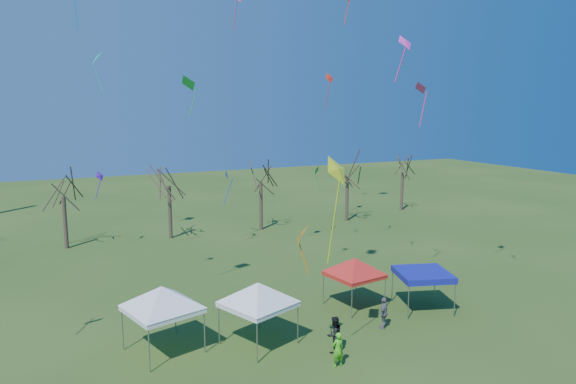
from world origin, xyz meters
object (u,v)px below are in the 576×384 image
tent_red (355,261)px  person_dark (334,335)px  tree_5 (403,159)px  person_grey (384,313)px  tent_white_west (162,291)px  tent_blue (423,274)px  tree_4 (348,161)px  tent_white_mid (258,287)px  tree_3 (261,165)px  tree_2 (168,167)px  tree_1 (62,178)px  person_green (338,349)px

tent_red → person_dark: bearing=-131.0°
tree_5 → person_grey: bearing=-128.8°
tent_white_west → tent_blue: bearing=-3.8°
tree_4 → tent_white_mid: bearing=-129.8°
tent_red → tree_4: bearing=59.7°
tree_3 → tent_white_west: bearing=-122.5°
tent_white_mid → person_grey: bearing=-9.0°
tent_red → person_grey: bearing=-93.4°
tree_2 → person_grey: tree_2 is taller
tent_white_mid → person_grey: size_ratio=2.27×
tree_3 → tent_blue: size_ratio=2.25×
tree_3 → tent_white_west: (-13.26, -20.82, -3.11)m
tree_1 → tree_4: (26.12, -0.65, 0.27)m
tree_4 → person_grey: tree_4 is taller
tree_5 → person_grey: tree_5 is taller
tree_4 → person_dark: (-15.38, -24.19, -5.19)m
tree_1 → tree_2: size_ratio=0.92×
tent_blue → person_green: (-7.67, -3.69, -1.24)m
tent_white_west → person_grey: bearing=-11.4°
tent_white_west → tent_white_mid: (4.31, -1.15, -0.08)m
person_grey → person_dark: bearing=-19.3°
tree_5 → tree_1: bearing=-177.6°
tree_3 → tree_4: tree_3 is taller
tent_white_mid → tent_white_west: bearing=165.0°
tent_blue → person_green: 8.60m
tree_3 → tent_white_mid: bearing=-112.2°
tree_1 → person_grey: size_ratio=4.54×
tree_1 → person_green: size_ratio=4.77×
tree_5 → tent_red: bearing=-132.4°
tree_1 → tent_white_mid: size_ratio=2.00×
tree_3 → tent_blue: bearing=-87.1°
tent_white_mid → person_dark: bearing=-38.0°
tree_3 → tree_5: tree_3 is taller
tent_red → person_grey: tent_red is taller
tree_4 → tent_red: tree_4 is taller
person_green → tent_red: bearing=-130.0°
tree_2 → tent_red: 21.38m
tent_red → person_green: tent_red is taller
tree_2 → tree_4: bearing=-1.2°
tree_2 → tent_red: tree_2 is taller
tree_3 → tree_4: 9.32m
tree_4 → tree_5: (8.37, 2.06, -0.33)m
tree_1 → tent_white_mid: (7.85, -22.57, -2.90)m
tent_white_mid → tent_red: size_ratio=1.01×
tree_3 → tent_blue: 22.17m
tree_2 → tent_white_west: 21.95m
tent_blue → person_grey: (-3.49, -1.23, -1.20)m
tree_4 → person_grey: 26.30m
tree_3 → tree_5: 17.81m
tent_blue → person_dark: 7.64m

